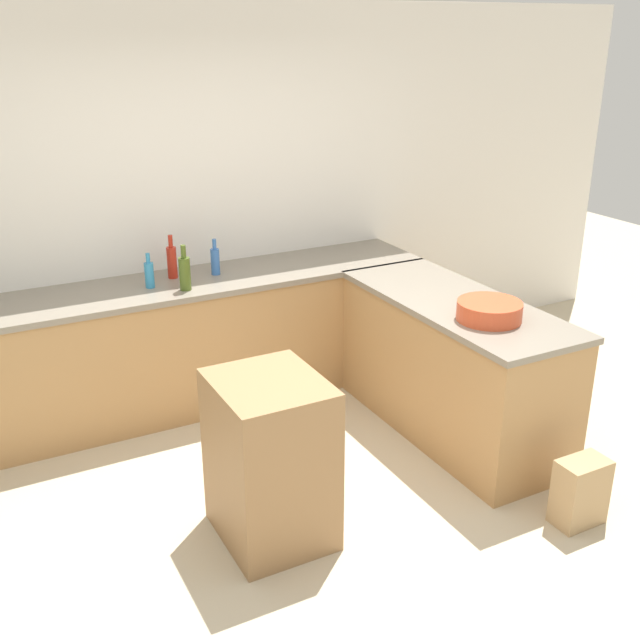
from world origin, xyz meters
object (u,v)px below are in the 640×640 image
at_px(island_table, 270,460).
at_px(paper_bag, 580,492).
at_px(water_bottle_blue, 215,260).
at_px(hot_sauce_bottle, 172,261).
at_px(olive_oil_bottle, 185,272).
at_px(mixing_bowl, 489,311).
at_px(dish_soap_bottle, 149,274).

distance_m(island_table, paper_bag, 1.67).
height_order(water_bottle_blue, paper_bag, water_bottle_blue).
height_order(hot_sauce_bottle, paper_bag, hot_sauce_bottle).
distance_m(island_table, water_bottle_blue, 1.81).
bearing_deg(olive_oil_bottle, paper_bag, -56.28).
bearing_deg(hot_sauce_bottle, island_table, -92.34).
relative_size(mixing_bowl, water_bottle_blue, 1.51).
xyz_separation_m(hot_sauce_bottle, dish_soap_bottle, (-0.20, -0.13, -0.03)).
distance_m(hot_sauce_bottle, paper_bag, 2.95).
bearing_deg(paper_bag, dish_soap_bottle, 125.23).
xyz_separation_m(water_bottle_blue, hot_sauce_bottle, (-0.29, 0.06, 0.02)).
relative_size(water_bottle_blue, olive_oil_bottle, 0.84).
height_order(mixing_bowl, hot_sauce_bottle, hot_sauce_bottle).
xyz_separation_m(island_table, paper_bag, (1.50, -0.69, -0.26)).
distance_m(dish_soap_bottle, paper_bag, 2.94).
xyz_separation_m(island_table, water_bottle_blue, (0.36, 1.68, 0.57)).
bearing_deg(water_bottle_blue, island_table, -102.02).
relative_size(olive_oil_bottle, paper_bag, 0.79).
height_order(water_bottle_blue, dish_soap_bottle, water_bottle_blue).
distance_m(olive_oil_bottle, dish_soap_bottle, 0.25).
bearing_deg(olive_oil_bottle, water_bottle_blue, 37.12).
distance_m(water_bottle_blue, dish_soap_bottle, 0.49).
height_order(mixing_bowl, paper_bag, mixing_bowl).
xyz_separation_m(island_table, hot_sauce_bottle, (0.07, 1.75, 0.58)).
relative_size(water_bottle_blue, dish_soap_bottle, 1.08).
bearing_deg(mixing_bowl, water_bottle_blue, 125.21).
height_order(island_table, dish_soap_bottle, dish_soap_bottle).
xyz_separation_m(water_bottle_blue, dish_soap_bottle, (-0.48, -0.06, -0.01)).
distance_m(mixing_bowl, olive_oil_bottle, 1.95).
height_order(mixing_bowl, dish_soap_bottle, dish_soap_bottle).
height_order(island_table, water_bottle_blue, water_bottle_blue).
bearing_deg(island_table, hot_sauce_bottle, 87.66).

